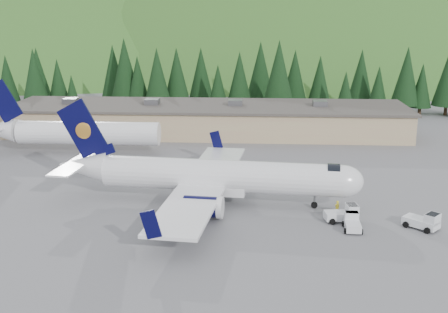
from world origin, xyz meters
TOP-DOWN VIEW (x-y plane):
  - ground at (0.00, 0.00)m, footprint 600.00×600.00m
  - airliner at (-1.03, 0.10)m, footprint 35.59×33.44m
  - second_airliner at (-24.92, 22.00)m, footprint 27.50×11.00m
  - baggage_tug_a at (13.39, -4.85)m, footprint 3.63×2.46m
  - baggage_tug_b at (21.19, -6.60)m, footprint 3.73×3.56m
  - baggage_tug_c at (13.90, -7.10)m, footprint 1.91×3.05m
  - terminal_building at (-5.01, 38.00)m, footprint 71.00×17.00m
  - ramp_worker at (12.90, -3.00)m, footprint 0.69×0.59m
  - tree_line at (-7.26, 60.52)m, footprint 113.53×19.01m
  - hills at (53.34, 207.38)m, footprint 614.00×330.00m

SIDE VIEW (x-z plane):
  - hills at x=53.34m, z-range -232.80..67.20m
  - ground at x=0.00m, z-range 0.00..0.00m
  - baggage_tug_c at x=13.90m, z-range -0.08..1.51m
  - ramp_worker at x=12.90m, z-range 0.00..1.61m
  - baggage_tug_a at x=13.39m, z-range -0.10..1.73m
  - baggage_tug_b at x=21.19m, z-range -0.10..1.74m
  - terminal_building at x=-5.01m, z-range -0.43..5.67m
  - airliner at x=-1.03m, z-range -2.76..9.05m
  - second_airliner at x=-24.92m, z-range -1.70..8.35m
  - tree_line at x=-7.26m, z-range 0.41..14.96m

